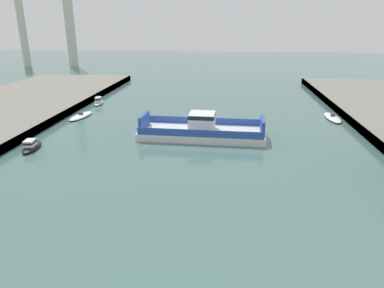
# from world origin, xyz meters

# --- Properties ---
(chain_ferry) EXTENTS (19.45, 7.66, 3.81)m
(chain_ferry) POSITION_xyz_m (0.58, 36.47, 1.14)
(chain_ferry) COLOR silver
(chain_ferry) RESTS_ON ground
(moored_boat_near_right) EXTENTS (2.39, 7.46, 1.04)m
(moored_boat_near_right) POSITION_xyz_m (23.62, 49.51, 0.28)
(moored_boat_near_right) COLOR white
(moored_boat_near_right) RESTS_ON ground
(moored_boat_far_left) EXTENTS (2.35, 5.18, 1.62)m
(moored_boat_far_left) POSITION_xyz_m (-23.40, 56.80, 0.60)
(moored_boat_far_left) COLOR white
(moored_boat_far_left) RESTS_ON ground
(moored_boat_far_right) EXTENTS (3.16, 7.37, 1.01)m
(moored_boat_far_right) POSITION_xyz_m (-22.86, 45.93, 0.26)
(moored_boat_far_right) COLOR white
(moored_boat_far_right) RESTS_ON ground
(moored_boat_upstream_a) EXTENTS (2.49, 5.30, 1.50)m
(moored_boat_upstream_a) POSITION_xyz_m (-22.68, 28.34, 0.55)
(moored_boat_upstream_a) COLOR black
(moored_boat_upstream_a) RESTS_ON ground
(smokestack_distant_a) EXTENTS (2.97, 2.97, 39.66)m
(smokestack_distant_a) POSITION_xyz_m (-74.16, 117.08, 20.87)
(smokestack_distant_a) COLOR beige
(smokestack_distant_a) RESTS_ON ground
(smokestack_distant_b) EXTENTS (3.80, 3.80, 37.04)m
(smokestack_distant_b) POSITION_xyz_m (-56.37, 119.58, 19.56)
(smokestack_distant_b) COLOR beige
(smokestack_distant_b) RESTS_ON ground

